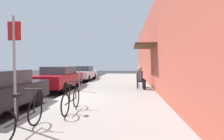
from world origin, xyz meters
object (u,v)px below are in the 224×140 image
Objects in this scene: parked_car_2 at (83,73)px; cafe_chair_1 at (139,79)px; cafe_chair_0 at (140,80)px; seated_patron_0 at (141,77)px; bicycle_0 at (22,117)px; bicycle_1 at (71,100)px; parked_car_1 at (59,78)px; parking_meter at (79,77)px; seated_patron_1 at (140,76)px; street_sign at (15,62)px.

parked_car_2 is 5.06× the size of cafe_chair_1.
seated_patron_0 is at bearing -18.22° from cafe_chair_0.
bicycle_1 is at bearing 75.57° from bicycle_0.
parked_car_1 is at bearing 105.93° from bicycle_0.
cafe_chair_0 and cafe_chair_1 have the same top height.
cafe_chair_0 is (3.30, 0.99, -0.26)m from parking_meter.
bicycle_0 is 1.33× the size of seated_patron_0.
seated_patron_1 is at bearing 90.07° from seated_patron_0.
seated_patron_0 is (3.35, 0.97, -0.07)m from parking_meter.
cafe_chair_1 is at bearing 64.78° from street_sign.
street_sign is at bearing -115.22° from cafe_chair_1.
parked_car_1 is at bearing 179.33° from cafe_chair_0.
parked_car_1 is 7.10m from bicycle_0.
seated_patron_1 is at bearing 85.90° from cafe_chair_0.
cafe_chair_1 is at bearing 8.49° from parked_car_1.
parking_meter is 5.80m from bicycle_0.
cafe_chair_1 is at bearing 69.00° from bicycle_0.
bicycle_1 is at bearing -116.77° from seated_patron_0.
parked_car_1 is at bearing -90.00° from parked_car_2.
parking_meter is 0.77× the size of bicycle_0.
street_sign reaches higher than bicycle_1.
street_sign is (1.50, -12.10, 0.94)m from parked_car_2.
bicycle_0 and bicycle_1 have the same top height.
cafe_chair_0 is at bearing 63.84° from bicycle_1.
seated_patron_0 reaches higher than bicycle_1.
parking_meter reaches higher than parked_car_2.
parking_meter is at bearing 93.94° from bicycle_0.
seated_patron_1 is (2.96, 7.55, 0.34)m from bicycle_0.
seated_patron_0 and seated_patron_1 have the same top height.
seated_patron_0 is at bearing 16.17° from parking_meter.
parked_car_2 is 12.23m from street_sign.
parking_meter is 3.49m from seated_patron_0.
street_sign is 2.99× the size of cafe_chair_1.
seated_patron_0 is at bearing -49.81° from parked_car_2.
parking_meter is 1.52× the size of cafe_chair_0.
parking_meter is 0.77× the size of bicycle_1.
street_sign is at bearing -82.94° from parked_car_2.
parked_car_1 is at bearing 145.93° from parking_meter.
parked_car_2 is 2.57× the size of bicycle_1.
seated_patron_1 reaches higher than parked_car_2.
seated_patron_0 is 0.82m from cafe_chair_1.
seated_patron_1 reaches higher than bicycle_1.
parked_car_1 is 3.41× the size of seated_patron_0.
bicycle_0 is at bearing -44.97° from street_sign.
street_sign is at bearing -117.91° from cafe_chair_0.
street_sign reaches higher than parked_car_1.
parked_car_2 is at bearing 97.06° from street_sign.
seated_patron_0 is at bearing 61.61° from street_sign.
cafe_chair_0 is 1.00× the size of cafe_chair_1.
bicycle_1 is (2.41, -5.01, -0.26)m from parked_car_1.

